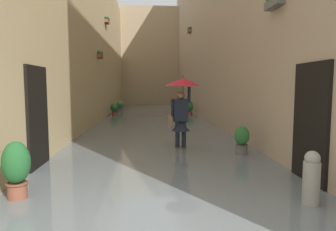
% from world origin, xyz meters
% --- Properties ---
extents(ground_plane, '(61.75, 61.75, 0.00)m').
position_xyz_m(ground_plane, '(0.00, -12.35, 0.00)').
color(ground_plane, slate).
extents(flood_water, '(6.04, 30.70, 0.08)m').
position_xyz_m(flood_water, '(0.00, -12.35, 0.04)').
color(flood_water, slate).
rests_on(flood_water, ground_plane).
extents(building_facade_right, '(2.04, 28.70, 8.45)m').
position_xyz_m(building_facade_right, '(3.52, -12.35, 4.22)').
color(building_facade_right, tan).
rests_on(building_facade_right, ground_plane).
extents(building_facade_far, '(8.84, 1.80, 8.97)m').
position_xyz_m(building_facade_far, '(0.00, -25.60, 4.49)').
color(building_facade_far, tan).
rests_on(building_facade_far, ground_plane).
extents(person_wading, '(0.98, 0.98, 2.07)m').
position_xyz_m(person_wading, '(-0.65, -5.13, 1.43)').
color(person_wading, '#4C4233').
rests_on(person_wading, ground_plane).
extents(potted_plant_mid_left, '(0.45, 0.45, 0.89)m').
position_xyz_m(potted_plant_mid_left, '(-2.23, -14.84, 0.46)').
color(potted_plant_mid_left, brown).
rests_on(potted_plant_mid_left, ground_plane).
extents(potted_plant_near_right, '(0.49, 0.49, 0.81)m').
position_xyz_m(potted_plant_near_right, '(2.10, -16.99, 0.44)').
color(potted_plant_near_right, '#66605B').
rests_on(potted_plant_near_right, ground_plane).
extents(potted_plant_near_left, '(0.37, 0.37, 0.79)m').
position_xyz_m(potted_plant_near_left, '(-2.07, -4.25, 0.44)').
color(potted_plant_near_left, '#66605B').
rests_on(potted_plant_near_left, ground_plane).
extents(potted_plant_far_right, '(0.48, 0.48, 0.77)m').
position_xyz_m(potted_plant_far_right, '(2.24, -14.84, 0.44)').
color(potted_plant_far_right, brown).
rests_on(potted_plant_far_right, ground_plane).
extents(potted_plant_far_left, '(0.52, 0.52, 0.97)m').
position_xyz_m(potted_plant_far_left, '(-2.30, -17.43, 0.56)').
color(potted_plant_far_left, '#66605B').
rests_on(potted_plant_far_left, ground_plane).
extents(potted_plant_mid_right, '(0.41, 0.41, 0.96)m').
position_xyz_m(potted_plant_mid_right, '(2.27, -1.56, 0.54)').
color(potted_plant_mid_right, brown).
rests_on(potted_plant_mid_right, ground_plane).
extents(mooring_bollard, '(0.24, 0.24, 0.86)m').
position_xyz_m(mooring_bollard, '(-2.06, -1.03, 0.43)').
color(mooring_bollard, gray).
rests_on(mooring_bollard, ground_plane).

